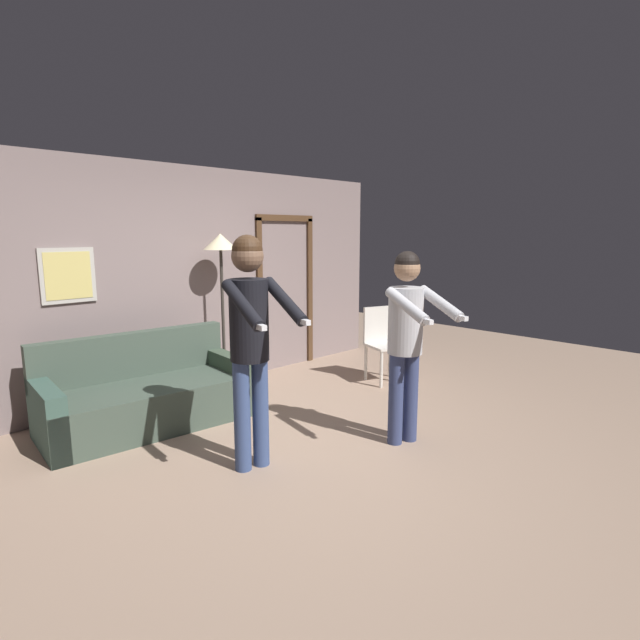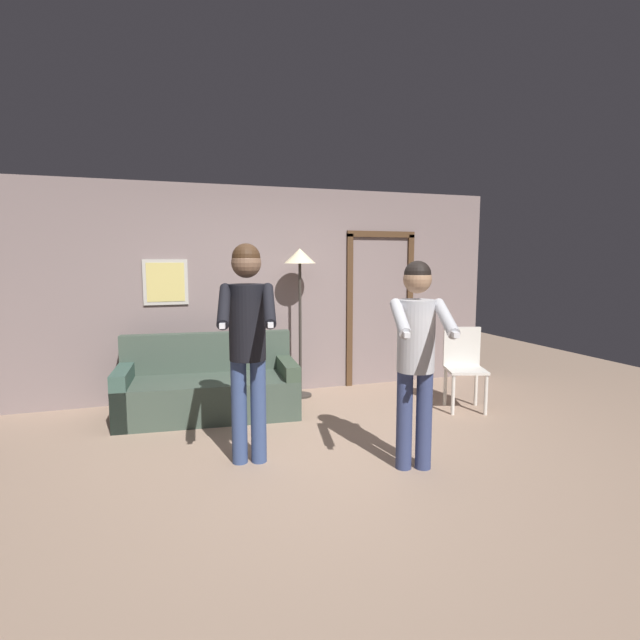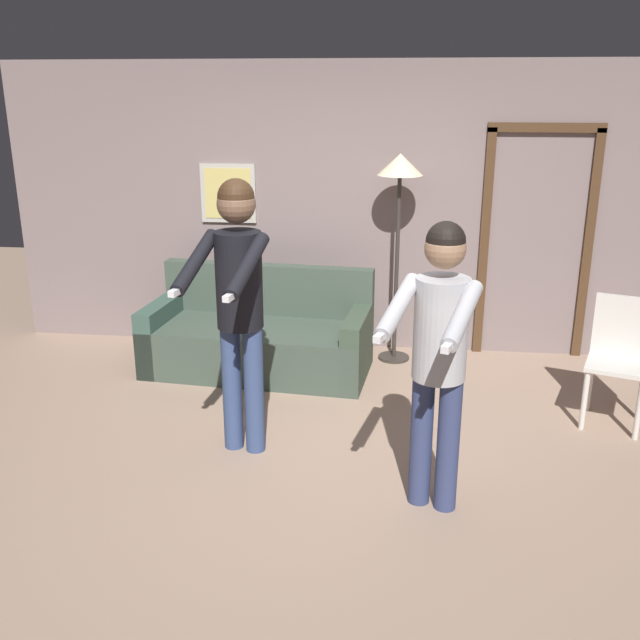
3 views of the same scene
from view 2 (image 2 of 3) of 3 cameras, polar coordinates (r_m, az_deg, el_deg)
name	(u,v)px [view 2 (image 2 of 3)]	position (r m, az deg, el deg)	size (l,w,h in m)	color
ground_plane	(315,457)	(4.50, -0.58, -15.36)	(12.00, 12.00, 0.00)	gray
back_wall_assembly	(261,292)	(6.34, -6.72, 3.23)	(6.40, 0.10, 2.60)	gray
couch	(209,390)	(5.68, -12.61, -7.80)	(1.97, 1.02, 0.87)	#3E4C41
torchiere_lamp	(300,270)	(6.10, -2.32, 5.78)	(0.39, 0.39, 1.84)	#332D28
person_standing_left	(247,330)	(4.11, -8.30, -1.16)	(0.52, 0.75, 1.84)	#354876
person_standing_right	(416,345)	(4.04, 10.96, -2.84)	(0.57, 0.74, 1.70)	navy
dining_chair_distant	(464,363)	(5.96, 16.10, -4.73)	(0.53, 0.53, 0.93)	silver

